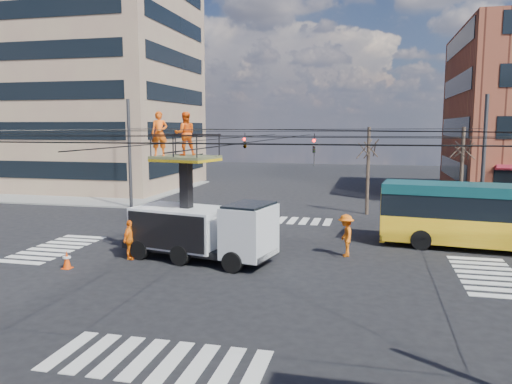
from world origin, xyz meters
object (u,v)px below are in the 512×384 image
object	(u,v)px
utility_truck	(201,213)
worker_ground	(130,240)
flagger	(346,235)
traffic_cone	(67,260)

from	to	relation	value
utility_truck	worker_ground	world-z (taller)	utility_truck
flagger	utility_truck	bearing A→B (deg)	-83.54
utility_truck	flagger	distance (m)	6.79
traffic_cone	utility_truck	bearing A→B (deg)	27.18
flagger	worker_ground	bearing A→B (deg)	-86.02
utility_truck	flagger	xyz separation A→B (m)	(6.34, 2.14, -1.16)
traffic_cone	flagger	xyz separation A→B (m)	(11.48, 4.78, 0.61)
utility_truck	traffic_cone	xyz separation A→B (m)	(-5.15, -2.64, -1.76)
utility_truck	worker_ground	xyz separation A→B (m)	(-3.23, -0.63, -1.24)
utility_truck	flagger	bearing A→B (deg)	31.08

